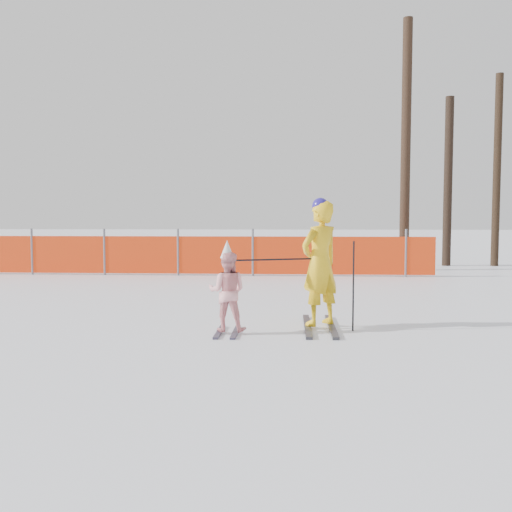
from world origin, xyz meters
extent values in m
plane|color=white|center=(0.00, 0.00, 0.00)|extent=(120.00, 120.00, 0.00)
cube|color=black|center=(0.75, 0.24, 0.02)|extent=(0.09, 1.66, 0.04)
cube|color=black|center=(1.09, 0.24, 0.02)|extent=(0.09, 1.66, 0.04)
imported|color=yellow|center=(0.92, 0.24, 0.92)|extent=(0.76, 0.74, 1.76)
sphere|color=navy|center=(0.92, 0.24, 1.73)|extent=(0.23, 0.23, 0.23)
cube|color=black|center=(-0.46, -0.22, 0.01)|extent=(0.09, 0.87, 0.03)
cube|color=black|center=(-0.24, -0.22, 0.01)|extent=(0.09, 0.87, 0.03)
imported|color=#FFA6AA|center=(-0.35, -0.22, 0.57)|extent=(0.55, 0.44, 1.08)
cone|color=silver|center=(-0.35, -0.22, 1.14)|extent=(0.19, 0.19, 0.24)
cylinder|color=black|center=(1.37, 0.04, 0.62)|extent=(0.02, 0.02, 1.24)
cylinder|color=black|center=(0.29, 0.01, 0.99)|extent=(1.04, 0.39, 0.02)
cylinder|color=#595960|center=(-6.48, 7.20, 0.62)|extent=(0.06, 0.06, 1.25)
cylinder|color=#595960|center=(-4.48, 7.20, 0.62)|extent=(0.06, 0.06, 1.25)
cylinder|color=#595960|center=(-2.48, 7.20, 0.62)|extent=(0.06, 0.06, 1.25)
cylinder|color=#595960|center=(-0.48, 7.20, 0.62)|extent=(0.06, 0.06, 1.25)
cylinder|color=#595960|center=(1.52, 7.20, 0.62)|extent=(0.06, 0.06, 1.25)
cylinder|color=#595960|center=(3.52, 7.20, 0.62)|extent=(0.06, 0.06, 1.25)
cube|color=#EB370C|center=(-4.10, 7.20, 0.55)|extent=(16.76, 0.03, 1.00)
cylinder|color=#2F1F15|center=(3.83, 9.05, 3.61)|extent=(0.28, 0.28, 7.23)
cylinder|color=black|center=(5.51, 10.74, 2.67)|extent=(0.27, 0.27, 5.35)
cylinder|color=black|center=(7.02, 10.73, 3.02)|extent=(0.24, 0.24, 6.04)
camera|label=1|loc=(0.49, -7.82, 1.58)|focal=40.00mm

